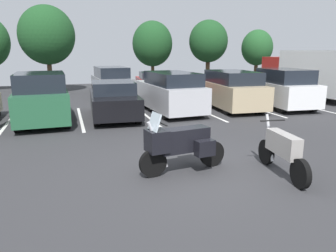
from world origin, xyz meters
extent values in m
cube|color=#2D2D30|center=(0.00, 0.00, -0.05)|extent=(44.00, 44.00, 0.10)
cylinder|color=black|center=(-1.08, 0.03, 0.32)|extent=(0.65, 0.21, 0.64)
cylinder|color=black|center=(0.48, 0.27, 0.32)|extent=(0.65, 0.21, 0.64)
cube|color=black|center=(-0.30, 0.15, 0.77)|extent=(1.23, 0.58, 0.54)
cylinder|color=#B2B2B7|center=(-0.96, 0.05, 0.73)|extent=(0.51, 0.14, 1.11)
cylinder|color=black|center=(-0.88, 0.06, 1.22)|extent=(0.13, 0.62, 0.04)
cube|color=black|center=(-0.98, 0.05, 0.83)|extent=(0.51, 0.55, 0.49)
cube|color=#B2C1CC|center=(-1.03, 0.04, 1.26)|extent=(0.23, 0.46, 0.39)
cube|color=black|center=(0.10, -0.14, 0.62)|extent=(0.47, 0.30, 0.36)
cube|color=black|center=(0.00, 0.54, 0.62)|extent=(0.47, 0.30, 0.36)
cylinder|color=black|center=(1.83, 0.01, 0.31)|extent=(0.20, 0.63, 0.62)
cylinder|color=black|center=(1.65, -1.47, 0.31)|extent=(0.20, 0.63, 0.62)
cube|color=gray|center=(1.74, -0.73, 0.73)|extent=(0.41, 1.14, 0.48)
cylinder|color=#B2B2B7|center=(1.82, -0.11, 0.71)|extent=(0.13, 0.50, 1.09)
cylinder|color=black|center=(1.81, -0.19, 1.16)|extent=(0.62, 0.11, 0.04)
cube|color=silver|center=(-5.10, 7.16, 0.00)|extent=(0.12, 5.11, 0.01)
cube|color=silver|center=(-2.33, 7.16, 0.00)|extent=(0.12, 5.11, 0.01)
cube|color=silver|center=(0.44, 7.16, 0.00)|extent=(0.12, 5.11, 0.01)
cube|color=silver|center=(3.21, 7.16, 0.00)|extent=(0.12, 5.11, 0.01)
cube|color=silver|center=(5.98, 7.16, 0.00)|extent=(0.12, 5.11, 0.01)
cube|color=silver|center=(8.76, 7.16, 0.00)|extent=(0.12, 5.11, 0.01)
cube|color=#235638|center=(-3.76, 6.88, 0.76)|extent=(2.07, 4.39, 1.07)
cube|color=black|center=(-3.75, 6.62, 1.63)|extent=(1.85, 2.67, 0.66)
cylinder|color=black|center=(-4.64, 8.31, 0.35)|extent=(0.25, 0.70, 0.70)
cylinder|color=black|center=(-3.00, 8.38, 0.35)|extent=(0.25, 0.70, 0.70)
cylinder|color=black|center=(-4.52, 5.38, 0.35)|extent=(0.25, 0.70, 0.70)
cylinder|color=black|center=(-2.88, 5.44, 0.35)|extent=(0.25, 0.70, 0.70)
cube|color=black|center=(-0.95, 6.98, 0.63)|extent=(2.08, 4.48, 0.79)
cube|color=black|center=(-0.95, 6.88, 1.27)|extent=(1.80, 2.02, 0.49)
cylinder|color=black|center=(-1.66, 8.51, 0.36)|extent=(0.26, 0.73, 0.72)
cylinder|color=black|center=(-0.07, 8.42, 0.36)|extent=(0.26, 0.73, 0.72)
cylinder|color=black|center=(-1.82, 5.53, 0.36)|extent=(0.26, 0.73, 0.72)
cylinder|color=black|center=(-0.24, 5.45, 0.36)|extent=(0.26, 0.73, 0.72)
cube|color=#B7B7BC|center=(1.68, 7.51, 0.75)|extent=(2.17, 4.79, 1.09)
cube|color=black|center=(1.70, 7.09, 1.57)|extent=(1.91, 3.07, 0.55)
cylinder|color=black|center=(0.77, 9.04, 0.31)|extent=(0.26, 0.64, 0.63)
cylinder|color=black|center=(2.37, 9.14, 0.31)|extent=(0.26, 0.64, 0.63)
cylinder|color=black|center=(0.98, 5.87, 0.31)|extent=(0.26, 0.64, 0.63)
cylinder|color=black|center=(2.58, 5.97, 0.31)|extent=(0.26, 0.64, 0.63)
cube|color=tan|center=(4.81, 7.50, 0.73)|extent=(2.18, 4.75, 1.05)
cube|color=black|center=(4.79, 7.30, 1.54)|extent=(1.93, 3.11, 0.57)
cylinder|color=black|center=(4.08, 9.12, 0.31)|extent=(0.26, 0.62, 0.61)
cylinder|color=black|center=(5.72, 9.03, 0.31)|extent=(0.26, 0.62, 0.61)
cylinder|color=black|center=(3.89, 5.97, 0.31)|extent=(0.26, 0.62, 0.61)
cylinder|color=black|center=(5.54, 5.88, 0.31)|extent=(0.26, 0.62, 0.61)
cube|color=white|center=(7.31, 7.00, 0.75)|extent=(2.17, 4.37, 1.03)
cube|color=black|center=(7.29, 6.70, 1.59)|extent=(1.90, 2.68, 0.65)
cylinder|color=black|center=(6.60, 8.50, 0.35)|extent=(0.27, 0.72, 0.71)
cylinder|color=black|center=(8.21, 8.39, 0.35)|extent=(0.27, 0.72, 0.71)
cylinder|color=black|center=(6.40, 5.61, 0.35)|extent=(0.27, 0.72, 0.71)
cylinder|color=black|center=(8.01, 5.50, 0.35)|extent=(0.27, 0.72, 0.71)
cube|color=slate|center=(-0.10, 14.05, 0.68)|extent=(2.11, 4.77, 0.96)
cube|color=black|center=(-0.09, 13.85, 1.47)|extent=(1.88, 3.08, 0.63)
cylinder|color=black|center=(-0.99, 15.61, 0.30)|extent=(0.25, 0.62, 0.61)
cylinder|color=black|center=(0.64, 15.68, 0.30)|extent=(0.25, 0.62, 0.61)
cylinder|color=black|center=(-0.84, 12.42, 0.30)|extent=(0.25, 0.62, 0.61)
cylinder|color=black|center=(0.79, 12.50, 0.30)|extent=(0.25, 0.62, 0.61)
cube|color=maroon|center=(2.67, 14.32, 0.60)|extent=(2.21, 4.52, 0.74)
cube|color=black|center=(2.64, 13.97, 1.19)|extent=(1.82, 2.01, 0.45)
cylinder|color=black|center=(2.06, 15.87, 0.36)|extent=(0.29, 0.73, 0.71)
cylinder|color=black|center=(3.58, 15.72, 0.36)|extent=(0.29, 0.73, 0.71)
cylinder|color=black|center=(1.77, 12.92, 0.36)|extent=(0.29, 0.73, 0.71)
cylinder|color=black|center=(3.29, 12.77, 0.36)|extent=(0.29, 0.73, 0.71)
cube|color=#A51E19|center=(11.20, 12.02, 1.36)|extent=(2.25, 1.92, 2.00)
cube|color=white|center=(11.19, 8.60, 1.57)|extent=(2.27, 4.93, 2.42)
cylinder|color=black|center=(10.26, 11.95, 0.45)|extent=(0.30, 0.90, 0.90)
cylinder|color=black|center=(12.14, 11.94, 0.45)|extent=(0.30, 0.90, 0.90)
cylinder|color=black|center=(10.24, 7.51, 0.45)|extent=(0.30, 0.90, 0.90)
cylinder|color=#4C3823|center=(-3.80, 16.46, 0.93)|extent=(0.30, 0.30, 1.87)
ellipsoid|color=#19421E|center=(-3.80, 16.46, 3.75)|extent=(3.55, 3.55, 3.77)
cylinder|color=#4C3823|center=(8.28, 17.91, 0.92)|extent=(0.34, 0.34, 1.84)
ellipsoid|color=#19421E|center=(8.28, 17.91, 3.50)|extent=(3.08, 3.08, 3.32)
cylinder|color=#4C3823|center=(4.25, 20.22, 0.73)|extent=(0.28, 0.28, 1.47)
ellipsoid|color=#19421E|center=(4.25, 20.22, 3.32)|extent=(3.32, 3.32, 3.71)
cylinder|color=#4C3823|center=(12.71, 17.81, 0.77)|extent=(0.30, 0.30, 1.54)
ellipsoid|color=#1E4C23|center=(12.71, 17.81, 3.02)|extent=(2.59, 2.59, 2.95)
camera|label=1|loc=(-2.80, -6.58, 2.77)|focal=34.55mm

